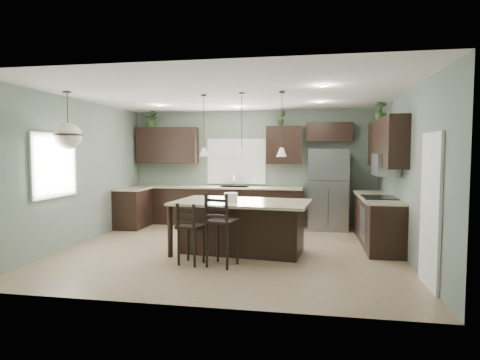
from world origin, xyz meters
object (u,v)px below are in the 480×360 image
object	(u,v)px
serving_dish	(231,197)
kitchen_island	(242,227)
plant_back_left	(152,119)
bar_stool_center	(222,229)
bar_stool_left	(191,233)
refrigerator	(328,189)

from	to	relation	value
serving_dish	kitchen_island	bearing A→B (deg)	-6.14
plant_back_left	serving_dish	bearing A→B (deg)	-46.92
bar_stool_center	plant_back_left	world-z (taller)	plant_back_left
serving_dish	bar_stool_left	xyz separation A→B (m)	(-0.47, -0.86, -0.50)
serving_dish	bar_stool_left	size ratio (longest dim) A/B	0.24
bar_stool_left	bar_stool_center	distance (m)	0.52
bar_stool_left	plant_back_left	xyz separation A→B (m)	(-2.11, 3.62, 2.12)
refrigerator	plant_back_left	xyz separation A→B (m)	(-4.36, 0.26, 1.69)
kitchen_island	bar_stool_center	bearing A→B (deg)	-94.62
kitchen_island	bar_stool_left	size ratio (longest dim) A/B	2.35
serving_dish	plant_back_left	xyz separation A→B (m)	(-2.58, 2.76, 1.62)
serving_dish	plant_back_left	bearing A→B (deg)	133.08
kitchen_island	bar_stool_left	xyz separation A→B (m)	(-0.67, -0.84, 0.03)
refrigerator	serving_dish	size ratio (longest dim) A/B	7.71
bar_stool_center	plant_back_left	xyz separation A→B (m)	(-2.62, 3.63, 2.03)
bar_stool_center	serving_dish	bearing A→B (deg)	107.86
bar_stool_center	plant_back_left	size ratio (longest dim) A/B	2.70
kitchen_island	bar_stool_center	xyz separation A→B (m)	(-0.16, -0.85, 0.12)
kitchen_island	plant_back_left	xyz separation A→B (m)	(-2.78, 2.78, 2.15)
serving_dish	plant_back_left	world-z (taller)	plant_back_left
bar_stool_left	bar_stool_center	world-z (taller)	bar_stool_center
refrigerator	plant_back_left	distance (m)	4.68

